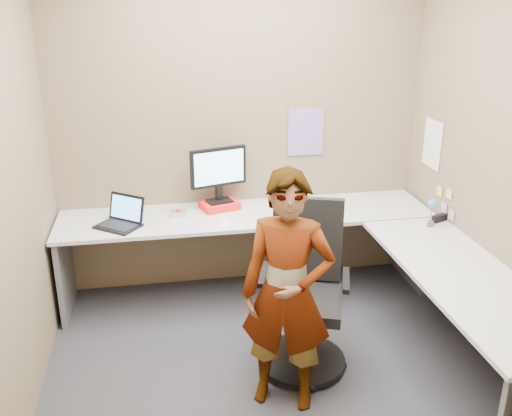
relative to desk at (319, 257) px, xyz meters
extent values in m
plane|color=#28282E|center=(-0.44, -0.39, -0.59)|extent=(3.00, 3.00, 0.00)
plane|color=brown|center=(-0.44, 0.91, 0.76)|extent=(3.00, 0.00, 3.00)
plane|color=brown|center=(1.06, -0.39, 0.76)|extent=(0.00, 2.70, 2.70)
plane|color=brown|center=(-1.94, -0.39, 0.76)|extent=(0.00, 2.70, 2.70)
cube|color=#B3B3B3|center=(-0.44, 0.59, 0.13)|extent=(2.96, 0.65, 0.03)
cube|color=#B3B3B3|center=(0.74, -0.71, 0.13)|extent=(0.65, 1.91, 0.03)
cube|color=#59595B|center=(-1.88, 0.59, -0.24)|extent=(0.04, 0.60, 0.70)
cube|color=#59595B|center=(1.00, 0.59, -0.24)|extent=(0.04, 0.60, 0.70)
cube|color=red|center=(-0.64, 0.73, 0.17)|extent=(0.34, 0.29, 0.06)
cube|color=black|center=(-0.64, 0.73, 0.21)|extent=(0.23, 0.19, 0.01)
cube|color=black|center=(-0.64, 0.75, 0.27)|extent=(0.06, 0.05, 0.12)
cube|color=black|center=(-0.64, 0.75, 0.49)|extent=(0.46, 0.17, 0.31)
cube|color=#93DAFE|center=(-0.63, 0.73, 0.49)|extent=(0.40, 0.12, 0.26)
cube|color=black|center=(-1.43, 0.47, 0.15)|extent=(0.38, 0.37, 0.02)
cube|color=black|center=(-1.37, 0.56, 0.26)|extent=(0.29, 0.24, 0.20)
cube|color=#4C9FF1|center=(-1.37, 0.56, 0.26)|extent=(0.25, 0.20, 0.16)
cube|color=#B7B7BC|center=(-0.97, 0.62, 0.16)|extent=(0.12, 0.08, 0.04)
sphere|color=red|center=(-0.97, 0.61, 0.19)|extent=(0.04, 0.04, 0.04)
cone|color=white|center=(-0.64, 0.42, 0.17)|extent=(0.10, 0.10, 0.06)
cube|color=black|center=(1.00, 0.16, 0.17)|extent=(0.15, 0.09, 0.05)
cylinder|color=brown|center=(0.88, 0.08, 0.16)|extent=(0.05, 0.05, 0.04)
cylinder|color=#338C3F|center=(0.88, 0.08, 0.25)|extent=(0.01, 0.01, 0.14)
sphere|color=#4182E6|center=(0.88, 0.08, 0.32)|extent=(0.07, 0.07, 0.07)
cube|color=#846BB7|center=(0.11, 0.90, 0.71)|extent=(0.30, 0.01, 0.40)
cube|color=white|center=(1.05, 0.51, 0.66)|extent=(0.01, 0.28, 0.38)
cube|color=#F2E059|center=(1.05, 0.16, 0.36)|extent=(0.01, 0.07, 0.07)
cube|color=pink|center=(1.05, 0.21, 0.23)|extent=(0.01, 0.07, 0.07)
cube|color=pink|center=(1.05, 0.09, 0.21)|extent=(0.01, 0.07, 0.07)
cube|color=#F2E059|center=(1.05, 0.31, 0.33)|extent=(0.01, 0.07, 0.07)
cylinder|color=black|center=(-0.23, -0.45, -0.55)|extent=(0.59, 0.59, 0.04)
cylinder|color=black|center=(-0.23, -0.45, -0.31)|extent=(0.06, 0.06, 0.42)
cube|color=black|center=(-0.23, -0.45, -0.09)|extent=(0.61, 0.61, 0.07)
cube|color=black|center=(-0.16, -0.23, 0.25)|extent=(0.46, 0.20, 0.58)
cube|color=black|center=(-0.48, -0.36, 0.09)|extent=(0.14, 0.31, 0.03)
cube|color=black|center=(0.02, -0.53, 0.09)|extent=(0.14, 0.31, 0.03)
imported|color=#999399|center=(-0.42, -0.75, 0.16)|extent=(0.63, 0.53, 1.49)
camera|label=1|loc=(-1.11, -3.59, 1.80)|focal=40.00mm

